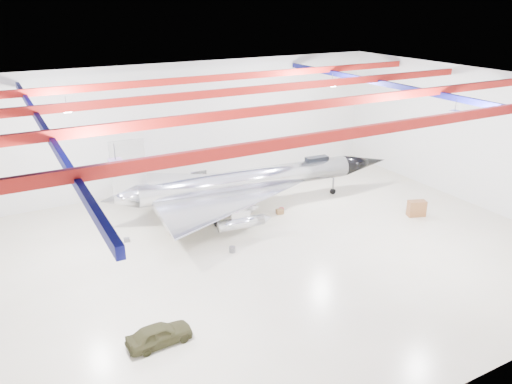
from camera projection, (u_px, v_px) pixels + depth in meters
floor at (258, 254)px, 33.44m from camera, size 40.00×40.00×0.00m
wall_back at (175, 127)px, 43.72m from camera, size 40.00×0.00×40.00m
wall_right at (474, 137)px, 40.38m from camera, size 0.00×30.00×30.00m
ceiling at (258, 89)px, 29.46m from camera, size 40.00×40.00×0.00m
ceiling_structure at (258, 101)px, 29.70m from camera, size 39.50×29.50×1.08m
jet_aircraft at (248, 183)px, 39.90m from camera, size 24.90×15.35×6.79m
jeep at (159, 334)px, 24.57m from camera, size 3.34×1.49×1.12m
desk at (417, 208)px, 39.11m from camera, size 1.53×1.12×1.26m
crate_ply at (174, 233)px, 36.01m from camera, size 0.56×0.50×0.33m
engine_drum at (232, 249)px, 33.65m from camera, size 0.43×0.43×0.39m
parts_bin at (280, 212)px, 39.64m from camera, size 0.60×0.51×0.38m
crate_small at (127, 240)px, 35.10m from camera, size 0.45×0.39×0.28m
tool_chest at (281, 210)px, 39.96m from camera, size 0.41×0.41×0.35m
oil_barrel at (237, 216)px, 38.86m from camera, size 0.58×0.50×0.36m
spares_box at (207, 198)px, 42.39m from camera, size 0.47×0.47×0.32m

